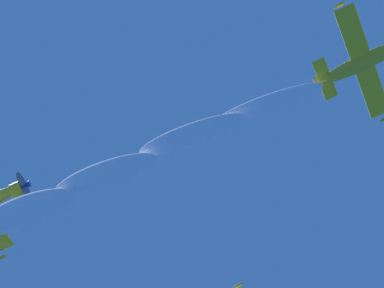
{
  "coord_description": "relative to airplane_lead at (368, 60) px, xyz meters",
  "views": [
    {
      "loc": [
        5.42,
        -15.28,
        2.14
      ],
      "look_at": [
        -11.93,
        -7.58,
        53.72
      ],
      "focal_mm": 79.65,
      "sensor_mm": 36.0,
      "label": 1
    }
  ],
  "objects": [
    {
      "name": "airplane_lead",
      "position": [
        0.0,
        0.0,
        0.0
      ],
      "size": [
        6.53,
        6.81,
        2.68
      ],
      "color": "gold"
    }
  ]
}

